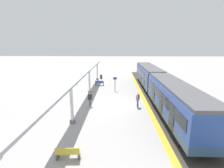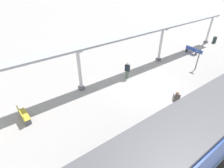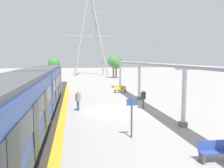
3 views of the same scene
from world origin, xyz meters
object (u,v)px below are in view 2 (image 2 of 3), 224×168
at_px(train_far_carriage, 189,140).
at_px(passenger_waiting_near_edge, 176,99).
at_px(bench_near_end, 23,115).
at_px(passenger_by_the_benches, 127,69).
at_px(canopy_pillar_second, 161,45).
at_px(canopy_pillar_nearest, 209,30).
at_px(platform_info_sign, 198,58).
at_px(trash_bin, 215,40).
at_px(canopy_pillar_third, 79,70).
at_px(bench_mid_platform, 191,50).

distance_m(train_far_carriage, passenger_waiting_near_edge, 4.48).
bearing_deg(bench_near_end, train_far_carriage, -144.51).
height_order(train_far_carriage, passenger_by_the_benches, train_far_carriage).
height_order(canopy_pillar_second, passenger_by_the_benches, canopy_pillar_second).
distance_m(canopy_pillar_nearest, platform_info_sign, 9.17).
distance_m(trash_bin, passenger_by_the_benches, 16.23).
bearing_deg(passenger_by_the_benches, canopy_pillar_third, 78.10).
distance_m(canopy_pillar_second, passenger_waiting_near_edge, 8.51).
relative_size(trash_bin, platform_info_sign, 0.40).
bearing_deg(trash_bin, passenger_waiting_near_edge, 109.34).
bearing_deg(platform_info_sign, canopy_pillar_nearest, -66.04).
relative_size(train_far_carriage, bench_mid_platform, 8.43).
xyz_separation_m(train_far_carriage, canopy_pillar_third, (9.44, 1.06, 0.05)).
bearing_deg(bench_near_end, canopy_pillar_nearest, -87.65).
xyz_separation_m(train_far_carriage, passenger_waiting_near_edge, (3.03, -3.20, -0.80)).
relative_size(bench_near_end, passenger_waiting_near_edge, 0.93).
bearing_deg(canopy_pillar_third, trash_bin, -91.90).
bearing_deg(bench_mid_platform, train_far_carriage, 122.01).
distance_m(canopy_pillar_second, bench_near_end, 14.85).
height_order(bench_near_end, platform_info_sign, platform_info_sign).
distance_m(canopy_pillar_nearest, passenger_by_the_benches, 15.31).
distance_m(train_far_carriage, canopy_pillar_second, 12.86).
xyz_separation_m(canopy_pillar_second, trash_bin, (-0.68, -10.79, -1.44)).
distance_m(train_far_carriage, bench_mid_platform, 16.07).
relative_size(train_far_carriage, canopy_pillar_nearest, 3.47).
xyz_separation_m(platform_info_sign, passenger_by_the_benches, (2.80, 6.90, -0.30)).
bearing_deg(bench_mid_platform, canopy_pillar_second, 78.84).
xyz_separation_m(train_far_carriage, bench_mid_platform, (8.48, -13.58, -1.39)).
bearing_deg(canopy_pillar_third, bench_near_end, 101.49).
bearing_deg(platform_info_sign, trash_bin, -71.98).
bearing_deg(passenger_waiting_near_edge, bench_mid_platform, -62.25).
distance_m(bench_near_end, bench_mid_platform, 19.59).
distance_m(canopy_pillar_third, passenger_waiting_near_edge, 7.74).
distance_m(bench_mid_platform, passenger_waiting_near_edge, 11.73).
height_order(bench_mid_platform, trash_bin, trash_bin).
height_order(bench_mid_platform, passenger_by_the_benches, passenger_by_the_benches).
xyz_separation_m(bench_mid_platform, platform_info_sign, (-2.76, 3.37, 0.89)).
distance_m(canopy_pillar_third, bench_near_end, 5.26).
distance_m(canopy_pillar_second, passenger_by_the_benches, 5.57).
bearing_deg(bench_mid_platform, bench_near_end, 90.15).
xyz_separation_m(canopy_pillar_second, bench_near_end, (-1.01, 14.74, -1.43)).
relative_size(canopy_pillar_third, bench_near_end, 2.43).
bearing_deg(bench_mid_platform, passenger_waiting_near_edge, 117.75).
relative_size(train_far_carriage, trash_bin, 14.75).
relative_size(platform_info_sign, passenger_waiting_near_edge, 1.34).
bearing_deg(passenger_by_the_benches, train_far_carriage, 158.80).
xyz_separation_m(canopy_pillar_third, bench_mid_platform, (-0.96, -14.63, -1.43)).
distance_m(canopy_pillar_third, passenger_by_the_benches, 4.54).
xyz_separation_m(train_far_carriage, bench_near_end, (8.43, 6.01, -1.39)).
height_order(train_far_carriage, canopy_pillar_nearest, canopy_pillar_nearest).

